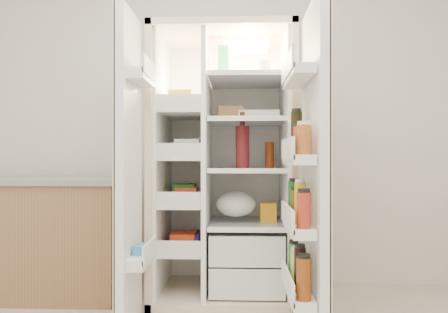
{
  "coord_description": "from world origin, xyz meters",
  "views": [
    {
      "loc": [
        0.23,
        -1.26,
        0.96
      ],
      "look_at": [
        0.13,
        1.25,
        0.97
      ],
      "focal_mm": 34.0,
      "sensor_mm": 36.0,
      "label": 1
    }
  ],
  "objects": [
    {
      "name": "freezer_door",
      "position": [
        -0.38,
        1.05,
        0.89
      ],
      "size": [
        0.15,
        0.4,
        1.72
      ],
      "color": "white",
      "rests_on": "floor"
    },
    {
      "name": "refrigerator",
      "position": [
        0.13,
        1.65,
        0.74
      ],
      "size": [
        0.92,
        0.7,
        1.8
      ],
      "color": "beige",
      "rests_on": "floor"
    },
    {
      "name": "fridge_door",
      "position": [
        0.6,
        0.96,
        0.87
      ],
      "size": [
        0.17,
        0.58,
        1.72
      ],
      "color": "white",
      "rests_on": "floor"
    },
    {
      "name": "wall_back",
      "position": [
        0.0,
        2.0,
        1.35
      ],
      "size": [
        4.0,
        0.02,
        2.7
      ],
      "primitive_type": "cube",
      "color": "silver",
      "rests_on": "floor"
    },
    {
      "name": "kitchen_counter",
      "position": [
        -1.13,
        1.66,
        0.41
      ],
      "size": [
        1.13,
        0.6,
        0.82
      ],
      "color": "#906348",
      "rests_on": "floor"
    }
  ]
}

